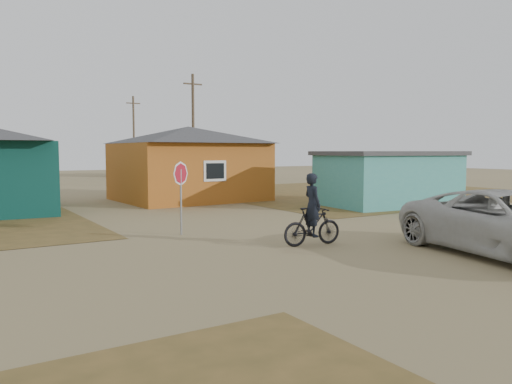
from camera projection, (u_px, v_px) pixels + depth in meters
ground at (319, 247)px, 13.53m from camera, size 120.00×120.00×0.00m
grass_ne at (360, 192)px, 31.91m from camera, size 20.00×18.00×0.00m
house_yellow at (189, 162)px, 26.51m from camera, size 7.72×6.76×3.90m
shed_turquoise at (388, 178)px, 23.93m from camera, size 6.71×4.93×2.60m
house_beige_east at (151, 158)px, 52.45m from camera, size 6.95×6.05×3.60m
utility_pole_near at (193, 129)px, 35.21m from camera, size 1.40×0.20×8.00m
utility_pole_far at (134, 136)px, 49.26m from camera, size 1.40×0.20×8.00m
stop_sign at (181, 181)px, 15.37m from camera, size 0.74×0.16×2.28m
cyclist at (312, 219)px, 13.71m from camera, size 1.82×0.71×2.00m
vehicle at (512, 224)px, 12.21m from camera, size 3.77×6.28×1.63m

